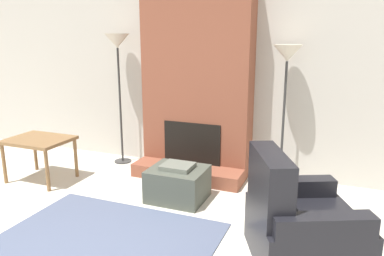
{
  "coord_description": "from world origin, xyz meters",
  "views": [
    {
      "loc": [
        1.73,
        -1.35,
        1.8
      ],
      "look_at": [
        0.0,
        2.97,
        0.64
      ],
      "focal_mm": 35.0,
      "sensor_mm": 36.0,
      "label": 1
    }
  ],
  "objects_px": {
    "ottoman": "(178,183)",
    "floor_lamp_right": "(287,64)",
    "side_table": "(39,144)",
    "floor_lamp_left": "(118,51)",
    "armchair": "(296,228)"
  },
  "relations": [
    {
      "from": "ottoman",
      "to": "side_table",
      "type": "xyz_separation_m",
      "value": [
        -1.84,
        -0.11,
        0.29
      ]
    },
    {
      "from": "armchair",
      "to": "floor_lamp_right",
      "type": "relative_size",
      "value": 0.65
    },
    {
      "from": "ottoman",
      "to": "floor_lamp_right",
      "type": "relative_size",
      "value": 0.36
    },
    {
      "from": "armchair",
      "to": "floor_lamp_left",
      "type": "relative_size",
      "value": 0.61
    },
    {
      "from": "ottoman",
      "to": "armchair",
      "type": "xyz_separation_m",
      "value": [
        1.36,
        -0.73,
        0.1
      ]
    },
    {
      "from": "floor_lamp_right",
      "to": "side_table",
      "type": "bearing_deg",
      "value": -160.99
    },
    {
      "from": "ottoman",
      "to": "side_table",
      "type": "bearing_deg",
      "value": -176.55
    },
    {
      "from": "floor_lamp_right",
      "to": "ottoman",
      "type": "bearing_deg",
      "value": -138.93
    },
    {
      "from": "side_table",
      "to": "floor_lamp_right",
      "type": "height_order",
      "value": "floor_lamp_right"
    },
    {
      "from": "floor_lamp_left",
      "to": "floor_lamp_right",
      "type": "bearing_deg",
      "value": 0.0
    },
    {
      "from": "armchair",
      "to": "side_table",
      "type": "bearing_deg",
      "value": 54.48
    },
    {
      "from": "armchair",
      "to": "floor_lamp_left",
      "type": "bearing_deg",
      "value": 34.08
    },
    {
      "from": "floor_lamp_left",
      "to": "ottoman",
      "type": "bearing_deg",
      "value": -34.47
    },
    {
      "from": "armchair",
      "to": "floor_lamp_right",
      "type": "height_order",
      "value": "floor_lamp_right"
    },
    {
      "from": "armchair",
      "to": "side_table",
      "type": "height_order",
      "value": "armchair"
    }
  ]
}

